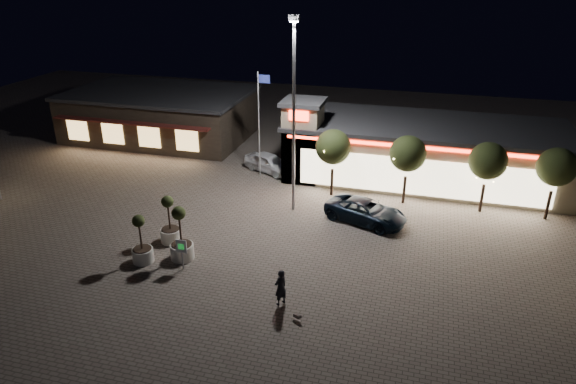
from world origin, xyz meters
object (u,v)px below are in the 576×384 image
(planter_mid, at_px, (142,247))
(pickup_truck, at_px, (366,211))
(white_sedan, at_px, (269,163))
(valet_sign, at_px, (182,249))
(pedestrian, at_px, (281,287))
(planter_left, at_px, (170,228))

(planter_mid, bearing_deg, pickup_truck, 35.83)
(pickup_truck, height_order, white_sedan, white_sedan)
(white_sedan, height_order, valet_sign, valet_sign)
(pickup_truck, distance_m, pedestrian, 10.11)
(planter_mid, xyz_separation_m, valet_sign, (2.47, -0.14, 0.37))
(white_sedan, height_order, planter_left, planter_left)
(pedestrian, xyz_separation_m, planter_left, (-7.94, 4.09, -0.03))
(white_sedan, distance_m, planter_left, 12.33)
(valet_sign, bearing_deg, planter_left, 128.35)
(pickup_truck, xyz_separation_m, valet_sign, (-8.68, -8.19, 0.53))
(white_sedan, relative_size, valet_sign, 2.43)
(white_sedan, bearing_deg, planter_mid, -165.14)
(planter_mid, bearing_deg, pedestrian, -11.23)
(pickup_truck, height_order, valet_sign, valet_sign)
(pedestrian, bearing_deg, white_sedan, -126.26)
(pickup_truck, relative_size, white_sedan, 1.19)
(pedestrian, distance_m, valet_sign, 6.11)
(white_sedan, bearing_deg, valet_sign, -155.52)
(pedestrian, bearing_deg, planter_mid, -66.79)
(pedestrian, bearing_deg, pickup_truck, -161.46)
(planter_left, xyz_separation_m, valet_sign, (2.03, -2.56, 0.34))
(pickup_truck, bearing_deg, white_sedan, 71.74)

